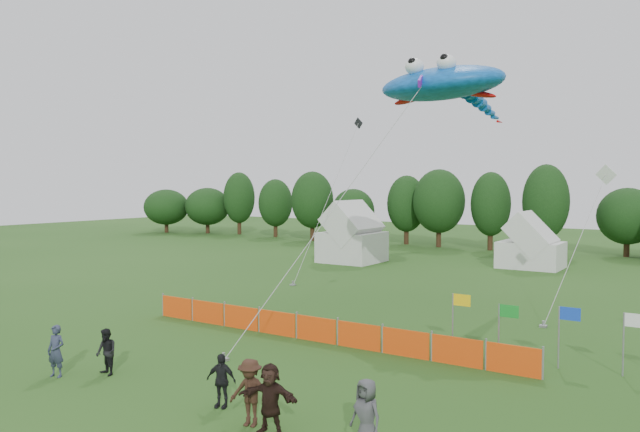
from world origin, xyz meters
The scene contains 15 objects.
ground centered at (0.00, 0.00, 0.00)m, with size 160.00×160.00×0.00m, color #234C16.
treeline centered at (1.61, 44.93, 4.18)m, with size 104.57×8.78×8.36m.
tent_left centered at (-12.96, 30.29, 2.02)m, with size 4.53×4.53×4.00m.
tent_right centered at (0.22, 34.68, 1.64)m, with size 4.61×3.68×3.25m.
barrier_fence centered at (-1.08, 7.33, 0.50)m, with size 17.90×0.06×1.00m.
flag_row centered at (8.18, 8.96, 1.47)m, with size 8.73×0.70×2.29m.
spectator_a centered at (-5.68, -1.29, 0.86)m, with size 0.63×0.41×1.73m, color #2C324A.
spectator_b centered at (-4.43, -0.26, 0.78)m, with size 0.76×0.59×1.56m, color black.
spectator_c centered at (2.40, -0.97, 0.90)m, with size 1.16×0.67×1.80m, color #341F14.
spectator_d centered at (0.81, -0.35, 0.78)m, with size 0.91×0.38×1.56m, color black.
spectator_e centered at (5.77, -0.70, 0.89)m, with size 0.87×0.57×1.78m, color #414245.
spectator_f centered at (3.11, -1.02, 0.90)m, with size 1.67×0.53×1.80m, color black.
stingray_kite centered at (0.31, 17.36, 11.50)m, with size 7.66×22.87×12.75m.
small_kite_white centered at (6.73, 21.26, 4.85)m, with size 1.77×9.24×7.50m.
small_kite_dark centered at (-11.23, 25.01, 6.72)m, with size 2.66×11.99×11.66m.
Camera 1 is at (12.89, -13.44, 6.42)m, focal length 35.00 mm.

